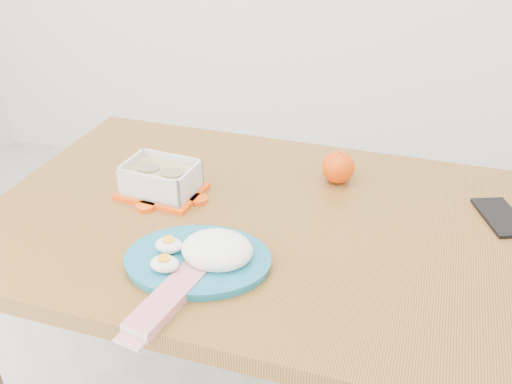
% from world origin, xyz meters
% --- Properties ---
extents(dining_table, '(1.23, 0.87, 0.75)m').
position_xyz_m(dining_table, '(0.09, 0.17, 0.65)').
color(dining_table, olive).
rests_on(dining_table, ground).
extents(food_container, '(0.20, 0.16, 0.08)m').
position_xyz_m(food_container, '(-0.14, 0.21, 0.79)').
color(food_container, '#FF4C07').
rests_on(food_container, dining_table).
extents(orange_fruit, '(0.08, 0.08, 0.08)m').
position_xyz_m(orange_fruit, '(0.25, 0.37, 0.79)').
color(orange_fruit, '#F15E04').
rests_on(orange_fruit, dining_table).
extents(rice_plate, '(0.31, 0.31, 0.07)m').
position_xyz_m(rice_plate, '(0.04, -0.02, 0.77)').
color(rice_plate, '#196E8B').
rests_on(rice_plate, dining_table).
extents(candy_bar, '(0.10, 0.22, 0.02)m').
position_xyz_m(candy_bar, '(0.01, -0.13, 0.76)').
color(candy_bar, '#B2091A').
rests_on(candy_bar, dining_table).
extents(smartphone, '(0.12, 0.17, 0.01)m').
position_xyz_m(smartphone, '(0.61, 0.29, 0.75)').
color(smartphone, black).
rests_on(smartphone, dining_table).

